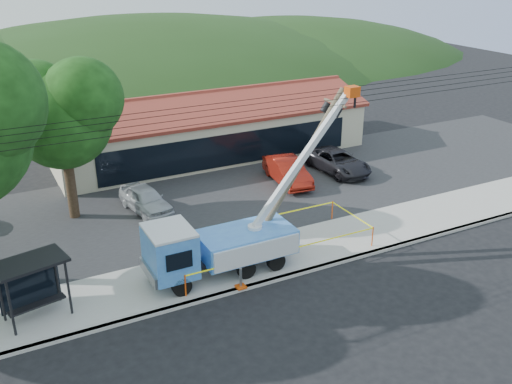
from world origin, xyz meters
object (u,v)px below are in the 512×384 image
object	(u,v)px
leaning_pole	(299,166)
bus_shelter	(31,275)
car_red	(287,184)
utility_truck	(218,244)
car_silver	(147,212)
car_dark	(337,173)

from	to	relation	value
leaning_pole	bus_shelter	bearing A→B (deg)	-179.04
leaning_pole	car_red	world-z (taller)	leaning_pole
utility_truck	car_silver	distance (m)	8.33
leaning_pole	car_dark	size ratio (longest dim) A/B	1.51
utility_truck	car_red	size ratio (longest dim) A/B	2.17
car_red	car_dark	bearing A→B (deg)	9.35
bus_shelter	car_silver	world-z (taller)	bus_shelter
utility_truck	leaning_pole	xyz separation A→B (m)	(4.47, 0.51, 2.80)
bus_shelter	car_red	bearing A→B (deg)	13.55
utility_truck	car_red	xyz separation A→B (m)	(8.41, 8.23, -1.62)
car_silver	car_red	size ratio (longest dim) A/B	0.89
leaning_pole	bus_shelter	world-z (taller)	leaning_pole
car_silver	car_dark	distance (m)	13.28
utility_truck	car_silver	size ratio (longest dim) A/B	2.45
car_red	car_dark	size ratio (longest dim) A/B	0.92
leaning_pole	car_silver	size ratio (longest dim) A/B	1.86
utility_truck	car_silver	world-z (taller)	utility_truck
bus_shelter	leaning_pole	bearing A→B (deg)	-11.46
car_red	bus_shelter	bearing A→B (deg)	-147.02
car_silver	utility_truck	bearing A→B (deg)	-93.84
car_silver	car_red	distance (m)	9.31
car_silver	car_dark	size ratio (longest dim) A/B	0.81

